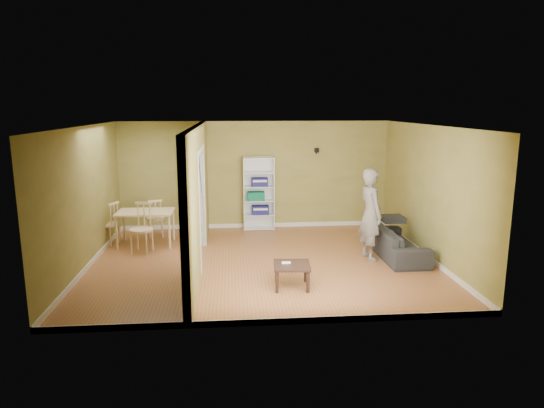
{
  "coord_description": "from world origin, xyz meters",
  "views": [
    {
      "loc": [
        -0.58,
        -8.91,
        2.97
      ],
      "look_at": [
        0.2,
        0.2,
        1.1
      ],
      "focal_mm": 32.0,
      "sensor_mm": 36.0,
      "label": 1
    }
  ],
  "objects_px": {
    "dining_table": "(145,215)",
    "bookshelf": "(259,193)",
    "sofa": "(397,238)",
    "coffee_table": "(292,268)",
    "person": "(371,206)",
    "chair_near": "(141,228)",
    "chair_far": "(155,217)",
    "chair_left": "(108,223)"
  },
  "relations": [
    {
      "from": "dining_table",
      "to": "bookshelf",
      "type": "bearing_deg",
      "value": 25.03
    },
    {
      "from": "bookshelf",
      "to": "sofa",
      "type": "bearing_deg",
      "value": -42.98
    },
    {
      "from": "sofa",
      "to": "coffee_table",
      "type": "height_order",
      "value": "sofa"
    },
    {
      "from": "person",
      "to": "bookshelf",
      "type": "height_order",
      "value": "person"
    },
    {
      "from": "bookshelf",
      "to": "coffee_table",
      "type": "relative_size",
      "value": 2.95
    },
    {
      "from": "sofa",
      "to": "chair_near",
      "type": "relative_size",
      "value": 1.89
    },
    {
      "from": "person",
      "to": "chair_near",
      "type": "bearing_deg",
      "value": 68.75
    },
    {
      "from": "dining_table",
      "to": "chair_far",
      "type": "xyz_separation_m",
      "value": [
        0.1,
        0.66,
        -0.22
      ]
    },
    {
      "from": "bookshelf",
      "to": "chair_left",
      "type": "bearing_deg",
      "value": -161.49
    },
    {
      "from": "chair_far",
      "to": "chair_left",
      "type": "bearing_deg",
      "value": 20.92
    },
    {
      "from": "chair_far",
      "to": "sofa",
      "type": "bearing_deg",
      "value": 146.31
    },
    {
      "from": "sofa",
      "to": "bookshelf",
      "type": "height_order",
      "value": "bookshelf"
    },
    {
      "from": "dining_table",
      "to": "chair_near",
      "type": "bearing_deg",
      "value": -89.19
    },
    {
      "from": "person",
      "to": "chair_near",
      "type": "relative_size",
      "value": 2.05
    },
    {
      "from": "bookshelf",
      "to": "chair_far",
      "type": "xyz_separation_m",
      "value": [
        -2.4,
        -0.51,
        -0.44
      ]
    },
    {
      "from": "bookshelf",
      "to": "dining_table",
      "type": "xyz_separation_m",
      "value": [
        -2.51,
        -1.17,
        -0.22
      ]
    },
    {
      "from": "coffee_table",
      "to": "person",
      "type": "bearing_deg",
      "value": 39.23
    },
    {
      "from": "sofa",
      "to": "chair_left",
      "type": "height_order",
      "value": "chair_left"
    },
    {
      "from": "dining_table",
      "to": "chair_left",
      "type": "relative_size",
      "value": 1.25
    },
    {
      "from": "chair_left",
      "to": "chair_far",
      "type": "xyz_separation_m",
      "value": [
        0.91,
        0.6,
        -0.03
      ]
    },
    {
      "from": "bookshelf",
      "to": "chair_near",
      "type": "xyz_separation_m",
      "value": [
        -2.5,
        -1.77,
        -0.37
      ]
    },
    {
      "from": "coffee_table",
      "to": "chair_near",
      "type": "relative_size",
      "value": 0.58
    },
    {
      "from": "dining_table",
      "to": "chair_far",
      "type": "bearing_deg",
      "value": 81.19
    },
    {
      "from": "dining_table",
      "to": "chair_left",
      "type": "bearing_deg",
      "value": 175.61
    },
    {
      "from": "coffee_table",
      "to": "chair_far",
      "type": "xyz_separation_m",
      "value": [
        -2.72,
        3.44,
        0.11
      ]
    },
    {
      "from": "chair_left",
      "to": "chair_near",
      "type": "relative_size",
      "value": 0.92
    },
    {
      "from": "sofa",
      "to": "dining_table",
      "type": "xyz_separation_m",
      "value": [
        -5.13,
        1.27,
        0.29
      ]
    },
    {
      "from": "bookshelf",
      "to": "person",
      "type": "bearing_deg",
      "value": -51.59
    },
    {
      "from": "bookshelf",
      "to": "coffee_table",
      "type": "bearing_deg",
      "value": -85.41
    },
    {
      "from": "bookshelf",
      "to": "chair_far",
      "type": "distance_m",
      "value": 2.5
    },
    {
      "from": "person",
      "to": "chair_far",
      "type": "xyz_separation_m",
      "value": [
        -4.43,
        2.05,
        -0.61
      ]
    },
    {
      "from": "coffee_table",
      "to": "chair_near",
      "type": "distance_m",
      "value": 3.56
    },
    {
      "from": "sofa",
      "to": "bookshelf",
      "type": "xyz_separation_m",
      "value": [
        -2.62,
        2.44,
        0.51
      ]
    },
    {
      "from": "dining_table",
      "to": "chair_near",
      "type": "xyz_separation_m",
      "value": [
        0.01,
        -0.6,
        -0.15
      ]
    },
    {
      "from": "coffee_table",
      "to": "chair_left",
      "type": "height_order",
      "value": "chair_left"
    },
    {
      "from": "sofa",
      "to": "chair_left",
      "type": "xyz_separation_m",
      "value": [
        -5.93,
        1.33,
        0.11
      ]
    },
    {
      "from": "chair_near",
      "to": "sofa",
      "type": "bearing_deg",
      "value": 5.34
    },
    {
      "from": "coffee_table",
      "to": "chair_left",
      "type": "bearing_deg",
      "value": 141.97
    },
    {
      "from": "chair_near",
      "to": "bookshelf",
      "type": "bearing_deg",
      "value": 48.13
    },
    {
      "from": "person",
      "to": "coffee_table",
      "type": "height_order",
      "value": "person"
    },
    {
      "from": "chair_near",
      "to": "chair_far",
      "type": "height_order",
      "value": "chair_near"
    },
    {
      "from": "bookshelf",
      "to": "dining_table",
      "type": "relative_size",
      "value": 1.49
    }
  ]
}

